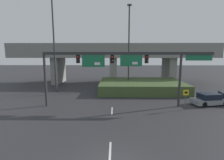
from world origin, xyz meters
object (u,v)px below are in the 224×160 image
at_px(signal_gantry, 123,62).
at_px(highway_light_pole_near, 129,46).
at_px(speed_limit_sign, 186,97).
at_px(parked_sedan_near_right, 210,99).
at_px(highway_light_pole_far, 54,37).

relative_size(signal_gantry, highway_light_pole_near, 1.38).
relative_size(speed_limit_sign, parked_sedan_near_right, 0.50).
bearing_deg(parked_sedan_near_right, highway_light_pole_far, 151.65).
bearing_deg(highway_light_pole_far, speed_limit_sign, -27.18).
bearing_deg(signal_gantry, speed_limit_sign, -9.94).
distance_m(speed_limit_sign, highway_light_pole_far, 20.78).
height_order(speed_limit_sign, parked_sedan_near_right, speed_limit_sign).
height_order(speed_limit_sign, highway_light_pole_near, highway_light_pole_near).
distance_m(highway_light_pole_near, highway_light_pole_far, 12.17).
height_order(signal_gantry, parked_sedan_near_right, signal_gantry).
height_order(highway_light_pole_near, parked_sedan_near_right, highway_light_pole_near).
distance_m(signal_gantry, highway_light_pole_near, 10.25).
bearing_deg(highway_light_pole_near, signal_gantry, -98.48).
relative_size(signal_gantry, parked_sedan_near_right, 4.15).
distance_m(signal_gantry, parked_sedan_near_right, 11.70).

